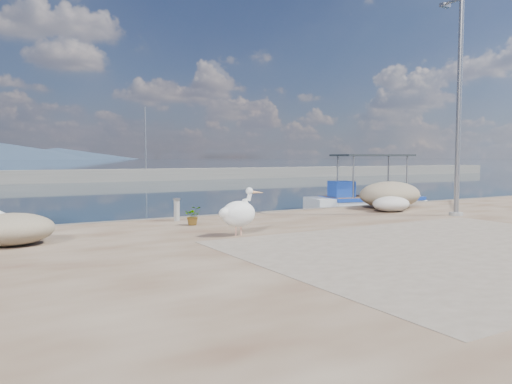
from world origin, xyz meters
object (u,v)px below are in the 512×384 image
object	(u,v)px
pelican	(239,213)
lamp_post	(458,113)
boat_right	(370,204)
bollard_near	(177,209)

from	to	relation	value
pelican	lamp_post	size ratio (longest dim) A/B	0.17
boat_right	bollard_near	world-z (taller)	boat_right
pelican	bollard_near	xyz separation A→B (m)	(-0.31, 3.34, -0.17)
lamp_post	boat_right	bearing A→B (deg)	70.54
pelican	lamp_post	world-z (taller)	lamp_post
boat_right	bollard_near	bearing A→B (deg)	-150.43
lamp_post	bollard_near	bearing A→B (deg)	159.05
boat_right	pelican	size ratio (longest dim) A/B	5.37
bollard_near	boat_right	bearing A→B (deg)	16.65
boat_right	lamp_post	size ratio (longest dim) A/B	0.92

